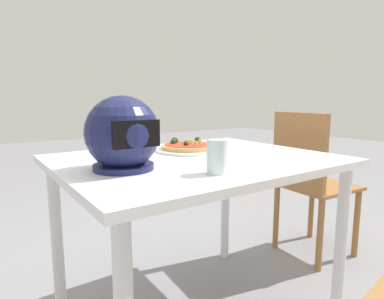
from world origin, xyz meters
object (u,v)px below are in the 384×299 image
(motorcycle_helmet, at_px, (123,135))
(chair_side, at_px, (308,177))
(pizza, at_px, (188,146))
(dining_table, at_px, (196,178))
(drinking_glass, at_px, (217,157))

(motorcycle_helmet, relative_size, chair_side, 0.28)
(pizza, relative_size, motorcycle_helmet, 0.99)
(dining_table, bearing_deg, pizza, -112.51)
(drinking_glass, bearing_deg, pizza, -112.56)
(pizza, height_order, motorcycle_helmet, motorcycle_helmet)
(dining_table, xyz_separation_m, drinking_glass, (0.12, 0.28, 0.14))
(dining_table, height_order, pizza, pizza)
(dining_table, distance_m, chair_side, 0.93)
(dining_table, relative_size, drinking_glass, 9.85)
(dining_table, distance_m, motorcycle_helmet, 0.40)
(pizza, distance_m, chair_side, 0.89)
(dining_table, height_order, chair_side, chair_side)
(dining_table, height_order, motorcycle_helmet, motorcycle_helmet)
(drinking_glass, distance_m, chair_side, 1.13)
(motorcycle_helmet, bearing_deg, dining_table, -171.07)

